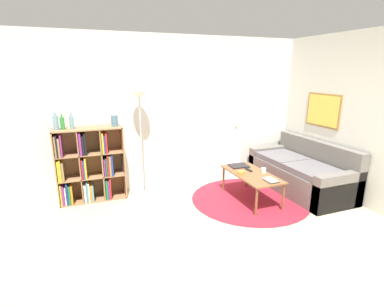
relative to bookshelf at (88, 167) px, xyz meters
The scene contains 17 objects.
ground_plane 2.67m from the bookshelf, 53.65° to the right, with size 14.00×14.00×0.00m, color tan.
wall_back 1.76m from the bookshelf, ahead, with size 7.68×0.11×2.60m.
wall_right 4.10m from the bookshelf, 13.75° to the right, with size 0.08×5.29×2.60m.
rug 2.64m from the bookshelf, 20.76° to the right, with size 1.88×1.88×0.01m.
bookshelf is the anchor object (origin of this frame).
floor_lamp 1.19m from the bookshelf, ahead, with size 0.28×0.28×1.71m.
couch 3.61m from the bookshelf, 13.74° to the right, with size 0.88×1.88×0.84m.
coffee_table 2.60m from the bookshelf, 20.94° to the right, with size 0.54×1.11×0.44m.
laptop 2.47m from the bookshelf, 12.47° to the right, with size 0.32×0.27×0.02m.
bowl 2.42m from the bookshelf, 21.90° to the right, with size 0.11×0.11×0.05m.
book_stack_on_table 2.83m from the bookshelf, 27.85° to the right, with size 0.15×0.22×0.03m.
cup 2.79m from the bookshelf, 20.30° to the right, with size 0.08×0.08×0.08m.
remote 2.58m from the bookshelf, 17.60° to the right, with size 0.05×0.17×0.02m.
bottle_left 0.82m from the bookshelf, behind, with size 0.07×0.07×0.26m.
bottle_middle 0.77m from the bookshelf, behind, with size 0.06×0.06×0.23m.
bottle_right 0.74m from the bookshelf, behind, with size 0.06×0.06×0.24m.
vase_on_shelf 0.84m from the bookshelf, ahead, with size 0.10×0.10×0.18m.
Camera 1 is at (-1.62, -2.66, 2.02)m, focal length 28.00 mm.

